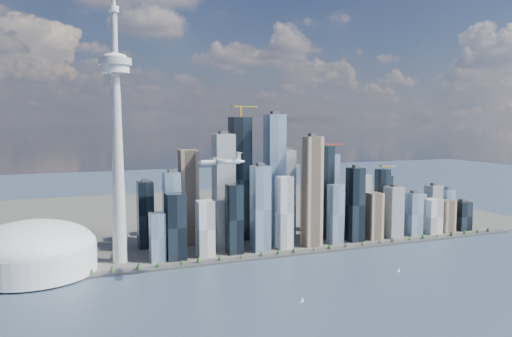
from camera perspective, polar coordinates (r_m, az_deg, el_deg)
name	(u,v)px	position (r m, az deg, el deg)	size (l,w,h in m)	color
ground	(361,299)	(751.50, 11.93, -14.42)	(4000.00, 4000.00, 0.00)	#36485E
seawall	(287,254)	(959.17, 3.57, -9.76)	(1100.00, 22.00, 4.00)	#383838
land	(217,213)	(1369.87, -4.46, -5.14)	(1400.00, 900.00, 3.00)	#4C4C47
shoreline_trees	(287,251)	(957.41, 3.57, -9.37)	(960.53, 7.20, 8.80)	#3F2D1E
skyscraper_cluster	(296,200)	(1042.57, 4.55, -3.65)	(736.00, 142.00, 284.40)	black
needle_tower	(117,131)	(902.56, -15.61, 4.12)	(56.00, 56.00, 550.50)	#AFAEAA
dome_stadium	(34,251)	(914.59, -24.07, -8.58)	(200.00, 200.00, 86.00)	silver
airplane	(221,161)	(770.43, -3.97, 0.82)	(75.22, 66.40, 18.38)	silver
sailboat_west	(302,300)	(728.15, 5.29, -14.76)	(6.11, 2.66, 8.45)	white
sailboat_east	(399,270)	(892.76, 16.00, -11.09)	(6.05, 3.10, 8.43)	white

